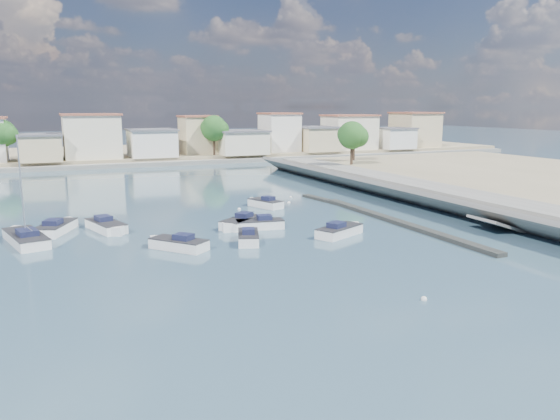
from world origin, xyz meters
The scene contains 17 objects.
ground centered at (0.00, 40.00, 0.00)m, with size 400.00×400.00×0.00m, color #2F4E5F.
seawall_walkway centered at (18.50, 13.00, 0.90)m, with size 5.00×90.00×1.80m, color slate.
breakwater centered at (6.90, 12.69, 0.17)m, with size 2.00×31.02×0.35m.
far_shore_land centered at (0.00, 92.00, 0.70)m, with size 160.00×40.00×1.40m, color gray.
far_shore_quay centered at (0.00, 71.00, 0.40)m, with size 160.00×2.50×0.80m, color slate.
far_town centered at (10.71, 76.92, 4.93)m, with size 113.01×12.80×8.35m.
shore_trees centered at (8.34, 68.11, 6.22)m, with size 74.56×38.32×7.92m.
motorboat_a centered at (-14.51, 9.11, 0.38)m, with size 4.35×4.71×1.48m.
motorboat_b centered at (-8.55, 9.02, 0.38)m, with size 2.85×4.53×1.48m.
motorboat_c centered at (-6.11, 13.26, 0.38)m, with size 4.87×2.39×1.48m.
motorboat_d centered at (-7.35, 14.50, 0.38)m, with size 4.92×4.46×1.48m.
motorboat_e centered at (-22.91, 19.28, 0.38)m, with size 4.00×5.72×1.48m.
motorboat_f centered at (-1.40, 23.36, 0.38)m, with size 3.10×4.73×1.48m.
motorboat_g centered at (-18.77, 17.83, 0.38)m, with size 3.33×5.80×1.48m.
motorboat_h centered at (-0.35, 8.04, 0.38)m, with size 5.17×3.79×1.48m.
sailboat centered at (-25.45, 16.07, 0.41)m, with size 3.84×7.54×9.00m.
mooring_buoys centered at (2.05, 12.18, 0.05)m, with size 17.93×36.08×0.37m.
Camera 1 is at (-23.50, -32.13, 10.95)m, focal length 35.00 mm.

